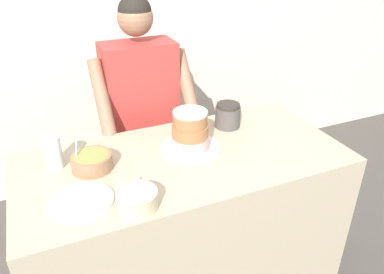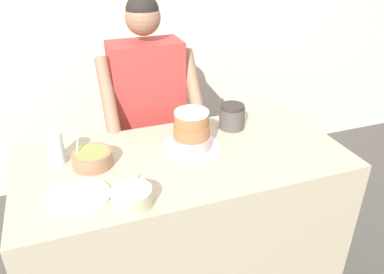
% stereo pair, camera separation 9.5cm
% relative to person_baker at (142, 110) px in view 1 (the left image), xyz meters
% --- Properties ---
extents(wall_back, '(10.00, 0.05, 2.60)m').
position_rel_person_baker_xyz_m(wall_back, '(0.02, 0.84, 0.34)').
color(wall_back, beige).
rests_on(wall_back, ground_plane).
extents(counter, '(1.52, 0.72, 0.96)m').
position_rel_person_baker_xyz_m(counter, '(0.02, -0.60, -0.48)').
color(counter, tan).
rests_on(counter, ground_plane).
extents(person_baker, '(0.56, 0.46, 1.60)m').
position_rel_person_baker_xyz_m(person_baker, '(0.00, 0.00, 0.00)').
color(person_baker, '#2D2D38').
rests_on(person_baker, ground_plane).
extents(cake, '(0.29, 0.29, 0.20)m').
position_rel_person_baker_xyz_m(cake, '(0.08, -0.54, 0.09)').
color(cake, silver).
rests_on(cake, counter).
extents(frosting_bowl_white, '(0.16, 0.16, 0.17)m').
position_rel_person_baker_xyz_m(frosting_bowl_white, '(-0.28, -0.87, 0.04)').
color(frosting_bowl_white, beige).
rests_on(frosting_bowl_white, counter).
extents(frosting_bowl_olive, '(0.18, 0.18, 0.15)m').
position_rel_person_baker_xyz_m(frosting_bowl_olive, '(-0.39, -0.53, 0.04)').
color(frosting_bowl_olive, '#936B4C').
rests_on(frosting_bowl_olive, counter).
extents(drinking_glass, '(0.08, 0.08, 0.15)m').
position_rel_person_baker_xyz_m(drinking_glass, '(-0.53, -0.45, 0.08)').
color(drinking_glass, silver).
rests_on(drinking_glass, counter).
extents(ceramic_plate, '(0.25, 0.25, 0.01)m').
position_rel_person_baker_xyz_m(ceramic_plate, '(-0.47, -0.75, 0.01)').
color(ceramic_plate, white).
rests_on(ceramic_plate, counter).
extents(stoneware_jar, '(0.13, 0.13, 0.13)m').
position_rel_person_baker_xyz_m(stoneware_jar, '(0.36, -0.40, 0.07)').
color(stoneware_jar, '#4C4742').
rests_on(stoneware_jar, counter).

